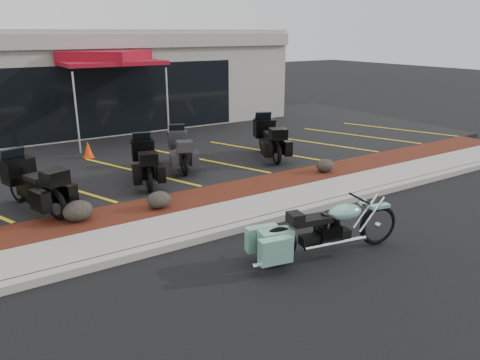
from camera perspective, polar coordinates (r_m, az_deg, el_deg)
ground at (r=8.86m, az=1.05°, el=-8.67°), size 90.00×90.00×0.00m
curb at (r=9.52m, az=-1.98°, el=-6.24°), size 24.00×0.25×0.15m
sidewalk at (r=10.08m, az=-4.03°, el=-4.87°), size 24.00×1.20×0.15m
mulch_bed at (r=11.07m, az=-7.04°, el=-2.82°), size 24.00×1.20×0.16m
upper_lot at (r=15.91m, az=-15.62°, el=2.99°), size 26.00×9.60×0.15m
dealership_building at (r=21.60m, az=-21.24°, el=11.40°), size 18.00×8.16×4.00m
boulder_left at (r=10.28m, az=-19.16°, el=-3.58°), size 0.62×0.51×0.44m
boulder_mid at (r=10.57m, az=-9.86°, el=-2.40°), size 0.54×0.45×0.38m
boulder_right at (r=13.32m, az=10.33°, el=1.75°), size 0.52×0.43×0.37m
hero_cruiser at (r=9.27m, az=16.49°, el=-4.62°), size 3.10×1.28×1.06m
touring_black_front at (r=11.78m, az=-25.61°, el=0.47°), size 1.50×2.39×1.30m
touring_black_mid at (r=12.99m, az=-11.78°, el=3.15°), size 1.34×2.22×1.21m
touring_grey at (r=14.16m, az=-7.63°, el=4.47°), size 1.36×2.15×1.17m
touring_black_rear at (r=15.30m, az=2.84°, el=5.87°), size 1.61×2.42×1.31m
traffic_cone at (r=15.38m, az=-18.02°, el=3.56°), size 0.33×0.33×0.52m
popup_canopy at (r=17.65m, az=-16.05°, el=14.02°), size 3.50×3.50×3.14m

